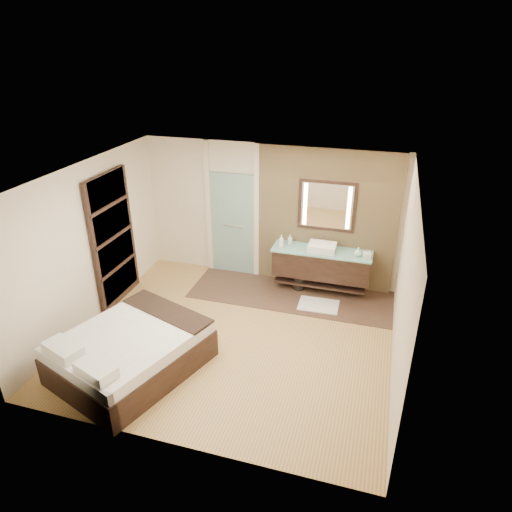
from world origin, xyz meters
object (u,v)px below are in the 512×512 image
(bed, at_px, (131,352))
(waste_bin, at_px, (299,283))
(vanity, at_px, (321,264))
(mirror_unit, at_px, (327,206))

(bed, height_order, waste_bin, bed)
(vanity, bearing_deg, bed, -126.55)
(bed, relative_size, waste_bin, 8.80)
(mirror_unit, bearing_deg, waste_bin, -141.95)
(mirror_unit, relative_size, waste_bin, 3.85)
(mirror_unit, bearing_deg, bed, -124.53)
(bed, bearing_deg, vanity, 72.89)
(mirror_unit, relative_size, bed, 0.44)
(vanity, bearing_deg, waste_bin, -170.15)
(mirror_unit, distance_m, bed, 4.24)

